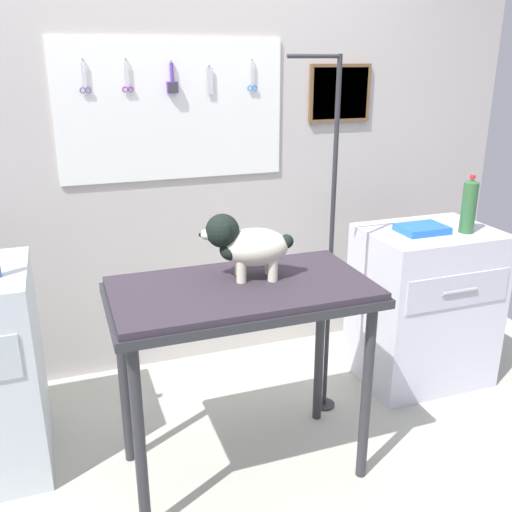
% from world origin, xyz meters
% --- Properties ---
extents(ground, '(4.40, 4.00, 0.04)m').
position_xyz_m(ground, '(0.00, 0.00, -0.02)').
color(ground, '#B6B7A7').
extents(rear_wall_panel, '(4.00, 0.11, 2.30)m').
position_xyz_m(rear_wall_panel, '(0.00, 1.28, 1.16)').
color(rear_wall_panel, '#BBB4AF').
rests_on(rear_wall_panel, ground).
extents(grooming_table, '(1.05, 0.56, 0.87)m').
position_xyz_m(grooming_table, '(-0.02, 0.22, 0.77)').
color(grooming_table, '#2D2D33').
rests_on(grooming_table, ground).
extents(grooming_arm, '(0.30, 0.11, 1.72)m').
position_xyz_m(grooming_arm, '(0.52, 0.52, 0.81)').
color(grooming_arm, '#2D2D33').
rests_on(grooming_arm, ground).
extents(dog, '(0.37, 0.23, 0.27)m').
position_xyz_m(dog, '(0.02, 0.28, 1.01)').
color(dog, beige).
rests_on(dog, grooming_table).
extents(cabinet_right, '(0.68, 0.54, 0.86)m').
position_xyz_m(cabinet_right, '(1.16, 0.62, 0.43)').
color(cabinet_right, silver).
rests_on(cabinet_right, ground).
extents(soda_bottle, '(0.07, 0.07, 0.30)m').
position_xyz_m(soda_bottle, '(1.30, 0.53, 1.00)').
color(soda_bottle, '#316335').
rests_on(soda_bottle, cabinet_right).
extents(supply_tray, '(0.24, 0.18, 0.04)m').
position_xyz_m(supply_tray, '(1.09, 0.61, 0.88)').
color(supply_tray, blue).
rests_on(supply_tray, cabinet_right).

